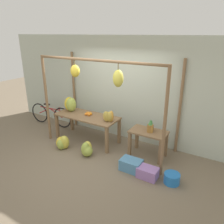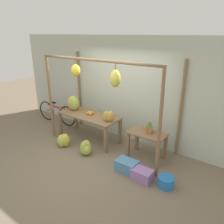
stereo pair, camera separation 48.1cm
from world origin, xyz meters
TOP-DOWN VIEW (x-y plane):
  - ground_plane at (0.00, 0.00)m, footprint 20.00×20.00m
  - shop_wall_back at (0.00, 1.56)m, footprint 8.00×0.08m
  - stall_awning at (0.03, 0.64)m, footprint 3.33×1.26m
  - display_table_main at (-0.65, 0.81)m, footprint 1.76×0.72m
  - display_table_side at (1.10, 0.91)m, footprint 0.87×0.52m
  - banana_pile_on_table at (-1.27, 0.87)m, footprint 0.43×0.37m
  - orange_pile at (-0.63, 0.85)m, footprint 0.18×0.20m
  - pineapple_cluster at (1.14, 0.91)m, footprint 0.14×0.21m
  - banana_pile_ground_left at (-0.93, 0.12)m, footprint 0.42×0.44m
  - banana_pile_ground_right at (-0.17, 0.14)m, footprint 0.34×0.37m
  - fruit_crate_white at (1.03, 0.16)m, footprint 0.46×0.32m
  - blue_bucket at (1.92, 0.18)m, footprint 0.32×0.32m
  - parked_bicycle at (-2.34, 1.07)m, footprint 1.61×0.14m
  - papaya_pile at (0.07, 0.76)m, footprint 0.32×0.24m
  - fruit_crate_purple at (1.44, 0.10)m, footprint 0.41×0.28m

SIDE VIEW (x-z plane):
  - ground_plane at x=0.00m, z-range 0.00..0.00m
  - blue_bucket at x=1.92m, z-range 0.00..0.21m
  - fruit_crate_purple at x=1.44m, z-range 0.00..0.23m
  - fruit_crate_white at x=1.03m, z-range 0.00..0.25m
  - banana_pile_ground_left at x=-0.93m, z-range -0.02..0.34m
  - banana_pile_ground_right at x=-0.17m, z-range -0.02..0.35m
  - parked_bicycle at x=-2.34m, z-range -0.01..0.70m
  - display_table_side at x=1.10m, z-range 0.18..0.83m
  - display_table_main at x=-0.65m, z-range 0.27..1.01m
  - pineapple_cluster at x=1.14m, z-range 0.62..0.94m
  - orange_pile at x=-0.63m, z-range 0.74..0.83m
  - papaya_pile at x=0.07m, z-range 0.73..1.02m
  - banana_pile_on_table at x=-1.27m, z-range 0.74..1.14m
  - shop_wall_back at x=0.00m, z-range 0.00..2.80m
  - stall_awning at x=0.03m, z-range 0.44..2.76m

